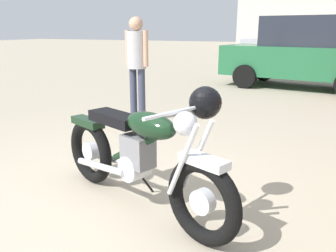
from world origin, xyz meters
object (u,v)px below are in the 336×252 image
object	(u,v)px
bystander	(137,58)
pale_sedan_back	(300,42)
vintage_motorcycle	(143,153)
dark_sedan_left	(307,52)

from	to	relation	value
bystander	pale_sedan_back	xyz separation A→B (m)	(1.41, 11.41, -0.08)
vintage_motorcycle	bystander	distance (m)	3.04
bystander	dark_sedan_left	xyz separation A→B (m)	(2.20, 4.69, -0.10)
dark_sedan_left	pale_sedan_back	distance (m)	6.77
bystander	dark_sedan_left	bearing A→B (deg)	165.82
bystander	pale_sedan_back	size ratio (longest dim) A/B	0.34
dark_sedan_left	pale_sedan_back	size ratio (longest dim) A/B	0.83
vintage_motorcycle	bystander	xyz separation A→B (m)	(-1.54, 2.56, 0.53)
pale_sedan_back	dark_sedan_left	bearing A→B (deg)	88.34
vintage_motorcycle	dark_sedan_left	distance (m)	7.29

